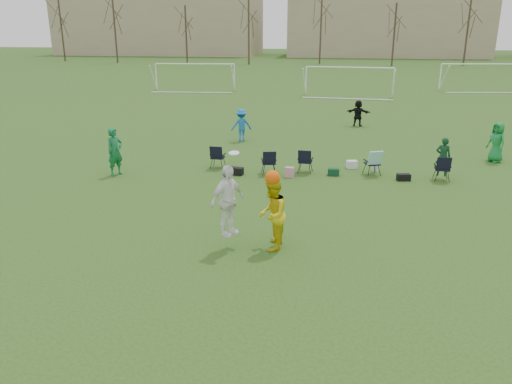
% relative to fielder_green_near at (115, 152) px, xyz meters
% --- Properties ---
extents(ground, '(260.00, 260.00, 0.00)m').
position_rel_fielder_green_near_xyz_m(ground, '(5.44, -6.35, -0.95)').
color(ground, '#264E18').
rests_on(ground, ground).
extents(fielder_green_near, '(0.73, 0.82, 1.90)m').
position_rel_fielder_green_near_xyz_m(fielder_green_near, '(0.00, 0.00, 0.00)').
color(fielder_green_near, '#126A39').
rests_on(fielder_green_near, ground).
extents(fielder_blue, '(1.22, 0.97, 1.65)m').
position_rel_fielder_green_near_xyz_m(fielder_blue, '(3.73, 6.95, -0.12)').
color(fielder_blue, '#1861B5').
rests_on(fielder_blue, ground).
extents(fielder_green_far, '(0.92, 1.01, 1.74)m').
position_rel_fielder_green_near_xyz_m(fielder_green_far, '(15.42, 4.57, -0.08)').
color(fielder_green_far, '#167C37').
rests_on(fielder_green_far, ground).
extents(fielder_black, '(1.49, 0.77, 1.54)m').
position_rel_fielder_green_near_xyz_m(fielder_black, '(9.78, 12.03, -0.18)').
color(fielder_black, black).
rests_on(fielder_black, ground).
extents(center_contest, '(2.01, 1.24, 2.63)m').
position_rel_fielder_green_near_xyz_m(center_contest, '(6.52, -5.99, 0.19)').
color(center_contest, white).
rests_on(center_contest, ground).
extents(sideline_setup, '(9.50, 2.12, 1.65)m').
position_rel_fielder_green_near_xyz_m(sideline_setup, '(8.57, 1.45, -0.44)').
color(sideline_setup, '#0F391D').
rests_on(sideline_setup, ground).
extents(goal_left, '(7.39, 0.76, 2.46)m').
position_rel_fielder_green_near_xyz_m(goal_left, '(-4.56, 27.65, 0.98)').
color(goal_left, white).
rests_on(goal_left, ground).
extents(goal_mid, '(7.40, 0.63, 2.46)m').
position_rel_fielder_green_near_xyz_m(goal_mid, '(9.44, 25.65, 0.98)').
color(goal_mid, white).
rests_on(goal_mid, ground).
extents(goal_right, '(7.35, 1.14, 2.46)m').
position_rel_fielder_green_near_xyz_m(goal_right, '(21.44, 31.65, 0.98)').
color(goal_right, white).
rests_on(goal_right, ground).
extents(tree_line, '(110.28, 3.28, 11.40)m').
position_rel_fielder_green_near_xyz_m(tree_line, '(5.67, 63.49, 4.14)').
color(tree_line, '#382B21').
rests_on(tree_line, ground).
extents(building_row, '(126.00, 16.00, 13.00)m').
position_rel_fielder_green_near_xyz_m(building_row, '(12.16, 89.65, 5.04)').
color(building_row, tan).
rests_on(building_row, ground).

